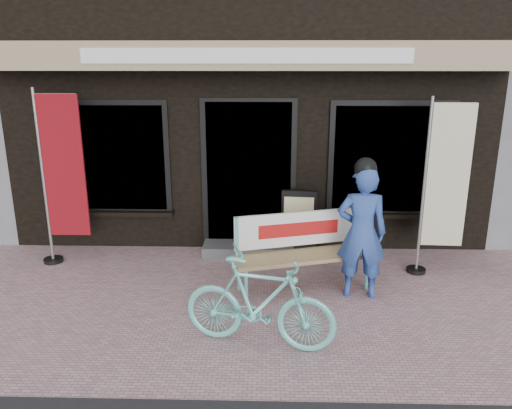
{
  "coord_description": "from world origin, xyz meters",
  "views": [
    {
      "loc": [
        0.29,
        -4.99,
        2.71
      ],
      "look_at": [
        0.14,
        0.7,
        1.05
      ],
      "focal_mm": 35.0,
      "sensor_mm": 36.0,
      "label": 1
    }
  ],
  "objects_px": {
    "nobori_red": "(61,176)",
    "nobori_cream": "(443,186)",
    "bench": "(301,245)",
    "menu_stand": "(299,223)",
    "person": "(362,230)",
    "bicycle": "(259,303)"
  },
  "relations": [
    {
      "from": "nobori_red",
      "to": "nobori_cream",
      "type": "bearing_deg",
      "value": -3.19
    },
    {
      "from": "bench",
      "to": "menu_stand",
      "type": "relative_size",
      "value": 1.81
    },
    {
      "from": "bench",
      "to": "nobori_cream",
      "type": "distance_m",
      "value": 1.95
    },
    {
      "from": "nobori_red",
      "to": "nobori_cream",
      "type": "xyz_separation_m",
      "value": [
        4.94,
        -0.22,
        -0.04
      ]
    },
    {
      "from": "person",
      "to": "menu_stand",
      "type": "relative_size",
      "value": 1.72
    },
    {
      "from": "person",
      "to": "nobori_red",
      "type": "xyz_separation_m",
      "value": [
        -3.82,
        0.91,
        0.4
      ]
    },
    {
      "from": "bicycle",
      "to": "person",
      "type": "bearing_deg",
      "value": -32.22
    },
    {
      "from": "nobori_red",
      "to": "person",
      "type": "bearing_deg",
      "value": -13.99
    },
    {
      "from": "person",
      "to": "nobori_cream",
      "type": "bearing_deg",
      "value": 36.93
    },
    {
      "from": "person",
      "to": "menu_stand",
      "type": "height_order",
      "value": "person"
    },
    {
      "from": "person",
      "to": "nobori_cream",
      "type": "xyz_separation_m",
      "value": [
        1.12,
        0.69,
        0.36
      ]
    },
    {
      "from": "bench",
      "to": "menu_stand",
      "type": "height_order",
      "value": "menu_stand"
    },
    {
      "from": "bench",
      "to": "menu_stand",
      "type": "distance_m",
      "value": 0.97
    },
    {
      "from": "nobori_cream",
      "to": "bench",
      "type": "bearing_deg",
      "value": -163.24
    },
    {
      "from": "nobori_cream",
      "to": "nobori_red",
      "type": "bearing_deg",
      "value": -179.94
    },
    {
      "from": "bench",
      "to": "nobori_cream",
      "type": "xyz_separation_m",
      "value": [
        1.79,
        0.45,
        0.64
      ]
    },
    {
      "from": "person",
      "to": "nobori_red",
      "type": "height_order",
      "value": "nobori_red"
    },
    {
      "from": "nobori_red",
      "to": "nobori_cream",
      "type": "distance_m",
      "value": 4.94
    },
    {
      "from": "nobori_cream",
      "to": "menu_stand",
      "type": "bearing_deg",
      "value": 166.22
    },
    {
      "from": "nobori_cream",
      "to": "menu_stand",
      "type": "distance_m",
      "value": 1.96
    },
    {
      "from": "person",
      "to": "nobori_red",
      "type": "distance_m",
      "value": 3.95
    },
    {
      "from": "person",
      "to": "bicycle",
      "type": "xyz_separation_m",
      "value": [
        -1.16,
        -1.12,
        -0.37
      ]
    }
  ]
}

